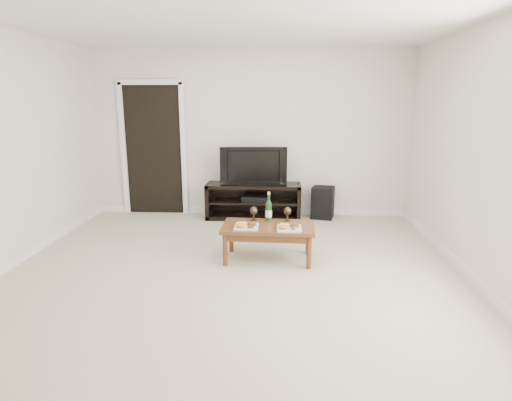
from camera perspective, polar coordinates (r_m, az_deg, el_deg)
The scene contains 14 objects.
floor at distance 4.46m, azimuth -3.46°, elevation -11.08°, with size 5.50×5.50×0.00m, color #BFB099.
back_wall at distance 6.83m, azimuth -0.81°, elevation 8.88°, with size 5.00×0.04×2.60m, color silver.
ceiling at distance 4.12m, azimuth -4.03°, elevation 24.21°, with size 5.00×5.50×0.04m, color white.
doorway at distance 7.11m, azimuth -13.46°, elevation 6.47°, with size 0.90×0.02×2.05m, color black.
media_console at distance 6.72m, azimuth -0.34°, elevation -0.06°, with size 1.47×0.45×0.55m, color black.
television at distance 6.61m, azimuth -0.34°, elevation 4.74°, with size 1.02×0.13×0.59m, color black.
av_receiver at distance 6.69m, azimuth -0.04°, elevation 0.33°, with size 0.40×0.30×0.08m, color black.
subwoofer at distance 6.82m, azimuth 8.89°, elevation -0.25°, with size 0.33×0.33×0.49m, color black.
coffee_table at distance 5.01m, azimuth 1.63°, elevation -5.63°, with size 1.06×0.58×0.42m, color brown.
plate_left at distance 4.86m, azimuth -1.27°, elevation -3.22°, with size 0.27×0.27×0.07m, color white.
plate_right at distance 4.81m, azimuth 4.46°, elevation -3.43°, with size 0.27×0.27×0.07m, color white.
wine_bottle at distance 5.10m, azimuth 1.70°, elevation -0.78°, with size 0.07×0.07×0.35m, color #103B14.
goblet_left at distance 5.12m, azimuth -0.30°, elevation -1.74°, with size 0.09×0.09×0.17m, color #382D1E, non-canonical shape.
goblet_right at distance 5.12m, azimuth 4.21°, elevation -1.79°, with size 0.09×0.09×0.17m, color #382D1E, non-canonical shape.
Camera 1 is at (0.51, -4.02, 1.86)m, focal length 30.00 mm.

